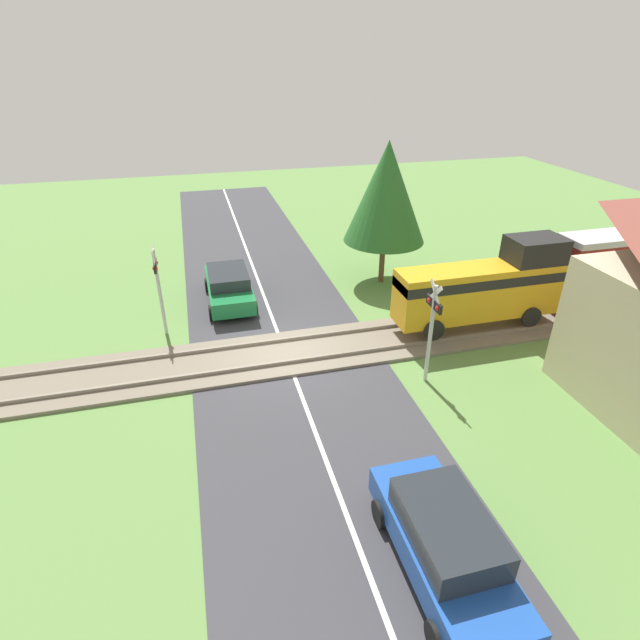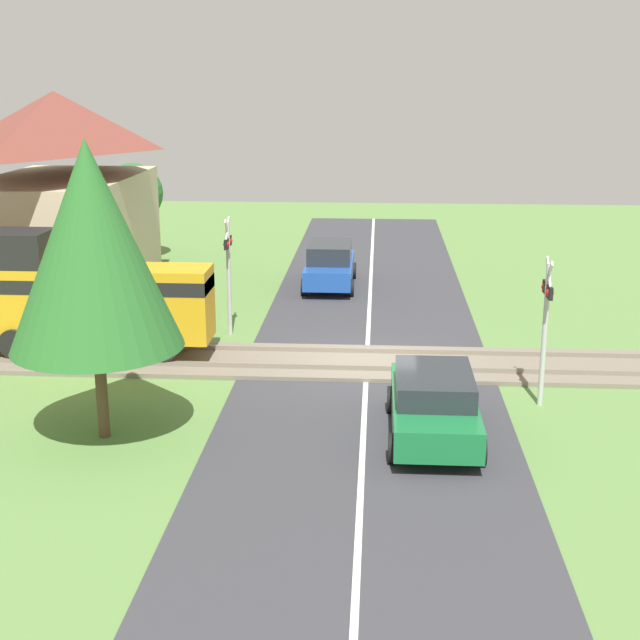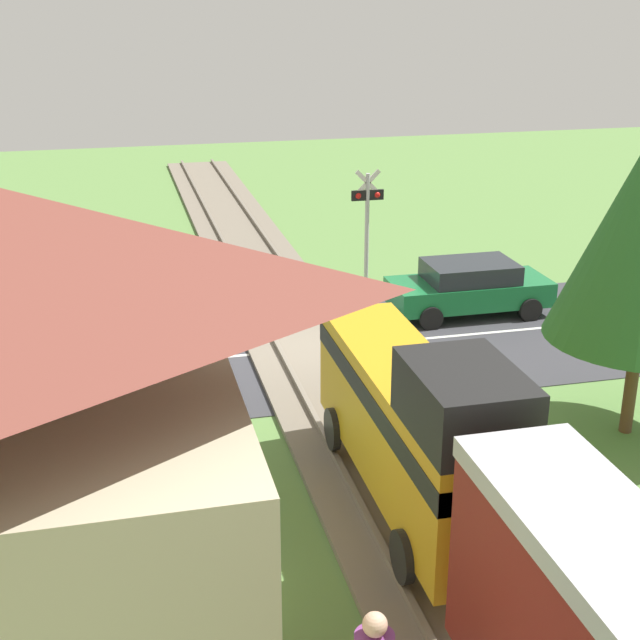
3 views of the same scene
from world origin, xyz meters
name	(u,v)px [view 3 (image 3 of 3)]	position (x,y,z in m)	size (l,w,h in m)	color
ground_plane	(308,350)	(0.00, 0.00, 0.00)	(60.00, 60.00, 0.00)	#5B8442
road_surface	(308,350)	(0.00, 0.00, 0.01)	(48.00, 6.40, 0.02)	#38383D
track_bed	(308,348)	(0.00, 0.00, 0.07)	(2.80, 48.00, 0.24)	#756B5B
train	(514,549)	(0.00, 10.86, 1.86)	(1.58, 13.27, 3.18)	gold
car_near_crossing	(469,287)	(-4.61, -1.44, 0.75)	(4.12, 1.87, 1.41)	#197038
crossing_signal_west_approach	(367,214)	(-2.59, -3.99, 2.17)	(0.90, 0.18, 3.41)	#B7B7B7
crossing_signal_east_approach	(216,334)	(2.59, 3.99, 2.17)	(0.90, 0.18, 3.41)	#B7B7B7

